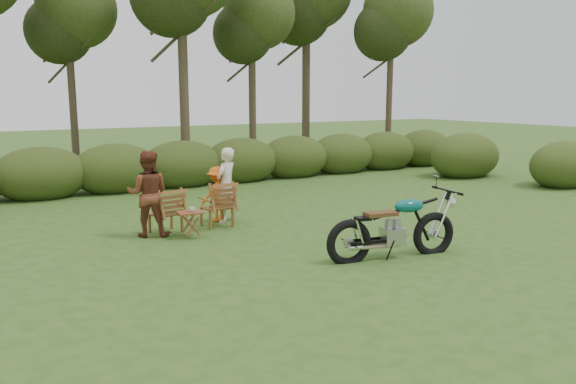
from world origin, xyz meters
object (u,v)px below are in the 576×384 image
adult_b (150,236)px  child (218,221)px  motorcycle (392,257)px  adult_a (227,221)px  cup (192,209)px  lawn_chair_right (217,226)px  side_table (191,225)px  lawn_chair_left (166,233)px

adult_b → child: size_ratio=1.39×
adult_b → motorcycle: bearing=156.0°
adult_a → child: bearing=-74.2°
motorcycle → adult_a: 4.18m
child → adult_a: bearing=128.4°
cup → adult_a: (1.18, 0.98, -0.57)m
lawn_chair_right → adult_a: 0.48m
side_table → adult_a: 1.54m
cup → adult_a: bearing=39.7°
side_table → cup: size_ratio=4.18×
lawn_chair_right → side_table: (-0.83, -0.62, 0.26)m
motorcycle → lawn_chair_left: bearing=137.5°
motorcycle → side_table: (-2.50, 3.04, 0.26)m
motorcycle → cup: (-2.48, 3.00, 0.57)m
child → lawn_chair_left: bearing=7.6°
lawn_chair_right → adult_a: adult_a is taller
side_table → child: bearing=45.8°
side_table → adult_a: (1.19, 0.93, -0.26)m
lawn_chair_left → child: child is taller
adult_a → child: (-0.15, 0.14, 0.00)m
lawn_chair_left → adult_a: bearing=-179.3°
adult_a → child: 0.21m
motorcycle → side_table: motorcycle is taller
side_table → adult_b: (-0.66, 0.54, -0.26)m
adult_a → adult_b: adult_b is taller
lawn_chair_right → lawn_chair_left: lawn_chair_right is taller
lawn_chair_right → lawn_chair_left: size_ratio=1.05×
motorcycle → adult_b: adult_b is taller
lawn_chair_right → child: size_ratio=0.79×
adult_a → child: adult_a is taller
motorcycle → cup: motorcycle is taller
adult_b → lawn_chair_left: bearing=-140.9°
motorcycle → cup: size_ratio=18.64×
lawn_chair_right → child: 0.49m
cup → adult_a: adult_a is taller
adult_b → child: (1.70, 0.53, 0.00)m
cup → child: cup is taller
lawn_chair_right → cup: cup is taller
side_table → cup: (0.02, -0.04, 0.31)m
lawn_chair_left → adult_b: adult_b is taller
lawn_chair_right → side_table: size_ratio=1.86×
lawn_chair_left → adult_b: (-0.37, -0.09, 0.00)m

